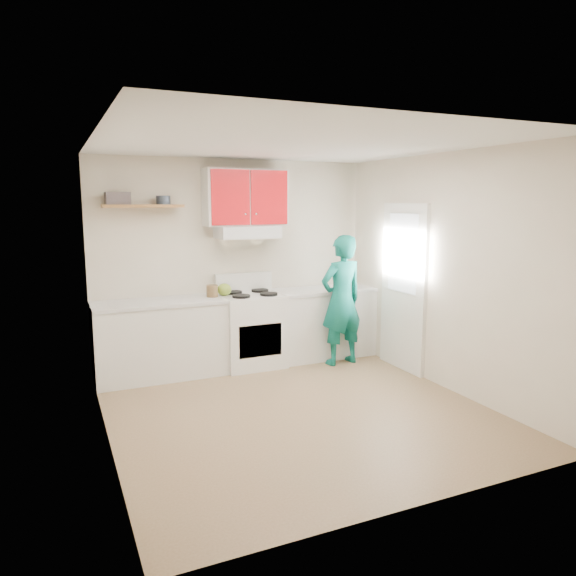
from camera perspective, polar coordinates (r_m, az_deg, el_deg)
name	(u,v)px	position (r m, az deg, el deg)	size (l,w,h in m)	color
floor	(297,410)	(5.49, 0.95, -12.90)	(3.80, 3.80, 0.00)	brown
ceiling	(298,144)	(5.11, 1.03, 15.21)	(3.60, 3.80, 0.04)	white
back_wall	(235,262)	(6.89, -5.75, 2.79)	(3.60, 0.04, 2.60)	beige
front_wall	(422,322)	(3.54, 14.18, -3.55)	(3.60, 0.04, 2.60)	beige
left_wall	(101,295)	(4.68, -19.39, -0.73)	(0.04, 3.80, 2.60)	beige
right_wall	(444,272)	(6.12, 16.43, 1.65)	(0.04, 3.80, 2.60)	beige
door	(403,288)	(6.69, 12.27, 0.04)	(0.05, 0.85, 2.05)	white
door_glass	(403,253)	(6.62, 12.21, 3.66)	(0.01, 0.55, 0.95)	white
counter_left	(160,340)	(6.51, -13.53, -5.43)	(1.52, 0.60, 0.90)	silver
counter_right	(323,323)	(7.21, 3.77, -3.76)	(1.32, 0.60, 0.90)	silver
stove	(251,330)	(6.77, -3.96, -4.53)	(0.76, 0.65, 0.92)	white
range_hood	(247,232)	(6.69, -4.39, 6.00)	(0.76, 0.44, 0.15)	silver
upper_cabinets	(245,198)	(6.73, -4.59, 9.64)	(1.02, 0.33, 0.70)	#B10F14
shelf	(143,206)	(6.43, -15.29, 8.48)	(0.90, 0.30, 0.04)	brown
books	(117,198)	(6.37, -17.82, 9.15)	(0.27, 0.19, 0.14)	#473E42
tin	(163,200)	(6.46, -13.23, 9.17)	(0.17, 0.17, 0.10)	#333D4C
kettle	(224,290)	(6.62, -6.86, -0.16)	(0.18, 0.18, 0.15)	olive
crock	(212,292)	(6.54, -8.13, -0.41)	(0.14, 0.14, 0.17)	brown
cutting_board	(307,290)	(7.05, 2.00, -0.24)	(0.32, 0.23, 0.02)	olive
silicone_mat	(348,287)	(7.37, 6.49, 0.07)	(0.30, 0.25, 0.01)	red
person	(341,300)	(6.80, 5.75, -1.31)	(0.61, 0.40, 1.66)	#0B6358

